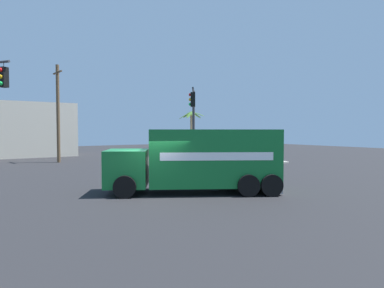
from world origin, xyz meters
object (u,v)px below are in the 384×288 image
at_px(palm_tree_far, 191,125).
at_px(utility_pole, 58,112).
at_px(traffic_light_primary, 193,117).
at_px(delivery_truck, 200,160).

bearing_deg(palm_tree_far, utility_pole, 167.84).
xyz_separation_m(traffic_light_primary, palm_tree_far, (6.34, 9.66, -0.39)).
distance_m(delivery_truck, utility_pole, 19.80).
distance_m(delivery_truck, palm_tree_far, 19.91).
height_order(palm_tree_far, utility_pole, utility_pole).
xyz_separation_m(traffic_light_primary, utility_pole, (-6.57, 12.44, 0.67)).
bearing_deg(utility_pole, traffic_light_primary, -62.16).
bearing_deg(delivery_truck, utility_pole, 96.41).
relative_size(delivery_truck, utility_pole, 0.92).
height_order(delivery_truck, traffic_light_primary, traffic_light_primary).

